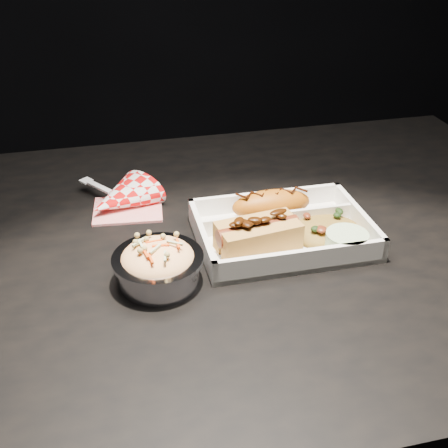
{
  "coord_description": "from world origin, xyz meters",
  "views": [
    {
      "loc": [
        -0.16,
        -0.7,
        1.2
      ],
      "look_at": [
        -0.01,
        -0.06,
        0.81
      ],
      "focal_mm": 45.0,
      "sensor_mm": 36.0,
      "label": 1
    }
  ],
  "objects": [
    {
      "name": "cupcake_liner",
      "position": [
        0.16,
        -0.09,
        0.77
      ],
      "size": [
        0.06,
        0.06,
        0.03
      ],
      "primitive_type": "cylinder",
      "color": "#B0CE9B",
      "rests_on": "food_tray"
    },
    {
      "name": "napkin_fork",
      "position": [
        -0.14,
        0.12,
        0.77
      ],
      "size": [
        0.15,
        0.16,
        0.1
      ],
      "rotation": [
        0.0,
        0.0,
        -0.95
      ],
      "color": "red",
      "rests_on": "dining_table"
    },
    {
      "name": "hotdog",
      "position": [
        0.04,
        -0.05,
        0.78
      ],
      "size": [
        0.12,
        0.07,
        0.06
      ],
      "rotation": [
        0.0,
        0.0,
        0.14
      ],
      "color": "#B9853F",
      "rests_on": "food_tray"
    },
    {
      "name": "foil_coleslaw_cup",
      "position": [
        -0.1,
        -0.09,
        0.78
      ],
      "size": [
        0.12,
        0.12,
        0.07
      ],
      "color": "silver",
      "rests_on": "dining_table"
    },
    {
      "name": "food_tray",
      "position": [
        0.09,
        -0.03,
        0.76
      ],
      "size": [
        0.25,
        0.18,
        0.04
      ],
      "rotation": [
        0.0,
        0.0,
        -0.0
      ],
      "color": "white",
      "rests_on": "dining_table"
    },
    {
      "name": "fried_pastry",
      "position": [
        0.09,
        0.03,
        0.78
      ],
      "size": [
        0.13,
        0.05,
        0.05
      ],
      "primitive_type": "ellipsoid",
      "rotation": [
        0.0,
        0.0,
        -0.0
      ],
      "color": "#B15D11",
      "rests_on": "food_tray"
    },
    {
      "name": "fried_rice_mound",
      "position": [
        0.16,
        -0.04,
        0.77
      ],
      "size": [
        0.11,
        0.09,
        0.03
      ],
      "primitive_type": "ellipsoid",
      "rotation": [
        0.0,
        0.0,
        -0.0
      ],
      "color": "olive",
      "rests_on": "food_tray"
    },
    {
      "name": "dining_table",
      "position": [
        0.0,
        0.0,
        0.66
      ],
      "size": [
        1.2,
        0.8,
        0.75
      ],
      "color": "black",
      "rests_on": "ground"
    }
  ]
}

